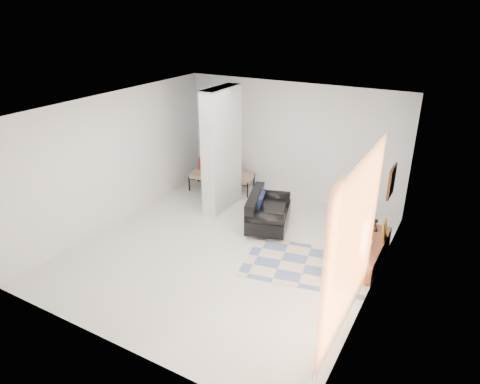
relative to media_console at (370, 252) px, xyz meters
The scene contains 17 objects.
floor 2.69m from the media_console, 160.30° to the right, with size 6.00×6.00×0.00m, color silver.
ceiling 3.73m from the media_console, 160.30° to the right, with size 6.00×6.00×0.00m, color white.
wall_back 3.49m from the media_console, 140.24° to the left, with size 6.00×6.00×0.00m, color silver.
wall_front 4.80m from the media_console, 122.86° to the right, with size 6.00×6.00×0.00m, color silver.
wall_left 5.48m from the media_console, behind, with size 6.00×6.00×0.00m, color silver.
wall_right 1.51m from the media_console, 75.74° to the right, with size 6.00×6.00×0.00m, color silver.
partition_column 3.88m from the media_console, 169.10° to the left, with size 0.35×1.20×2.80m, color silver.
hallway_door 5.12m from the media_console, 156.00° to the left, with size 0.85×0.06×2.04m, color white.
curtain 2.41m from the media_console, 85.84° to the right, with size 2.55×2.55×0.00m, color orange.
wall_art 1.46m from the media_console, ahead, with size 0.04×0.45×0.55m, color #341F0E.
media_console is the anchor object (origin of this frame).
loveseat 2.30m from the media_console, behind, with size 1.17×1.55×0.76m.
daybed 4.49m from the media_console, 159.49° to the left, with size 1.69×1.01×0.77m.
area_rug 1.22m from the media_console, 144.41° to the right, with size 2.20×1.47×0.01m, color beige.
cylinder_lamp 0.76m from the media_console, 92.19° to the right, with size 0.13×0.13×0.68m, color beige.
bronze_figurine 0.59m from the media_console, 95.85° to the left, with size 0.12×0.12×0.25m, color black, non-canonical shape.
vase 0.31m from the media_console, 117.88° to the right, with size 0.19×0.19×0.20m, color white.
Camera 1 is at (3.76, -6.21, 4.40)m, focal length 32.00 mm.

